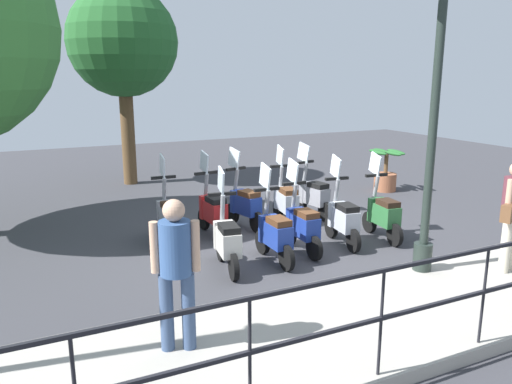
% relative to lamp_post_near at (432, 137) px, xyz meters
% --- Properties ---
extents(ground_plane, '(28.00, 28.00, 0.00)m').
position_rel_lamp_post_near_xyz_m(ground_plane, '(2.40, 0.92, -2.09)').
color(ground_plane, '#38383D').
extents(promenade_walkway, '(2.20, 20.00, 0.15)m').
position_rel_lamp_post_near_xyz_m(promenade_walkway, '(-0.75, 0.92, -2.01)').
color(promenade_walkway, '#A39E93').
rests_on(promenade_walkway, ground_plane).
extents(fence_railing, '(0.04, 16.03, 1.07)m').
position_rel_lamp_post_near_xyz_m(fence_railing, '(-1.80, 0.92, -1.19)').
color(fence_railing, black).
rests_on(fence_railing, promenade_walkway).
extents(lamp_post_near, '(0.26, 0.90, 4.36)m').
position_rel_lamp_post_near_xyz_m(lamp_post_near, '(0.00, 0.00, 0.00)').
color(lamp_post_near, '#232D28').
rests_on(lamp_post_near, promenade_walkway).
extents(pedestrian_distant, '(0.41, 0.47, 1.59)m').
position_rel_lamp_post_near_xyz_m(pedestrian_distant, '(-0.54, 3.81, -1.01)').
color(pedestrian_distant, '#384C70').
rests_on(pedestrian_distant, promenade_walkway).
extents(tree_distant, '(2.84, 2.84, 5.16)m').
position_rel_lamp_post_near_xyz_m(tree_distant, '(8.45, 2.42, 1.62)').
color(tree_distant, brown).
rests_on(tree_distant, ground_plane).
extents(potted_palm, '(1.06, 0.66, 1.05)m').
position_rel_lamp_post_near_xyz_m(potted_palm, '(4.75, -3.28, -1.64)').
color(potted_palm, '#9E5B3D').
rests_on(potted_palm, ground_plane).
extents(scooter_near_0, '(1.23, 0.44, 1.54)m').
position_rel_lamp_post_near_xyz_m(scooter_near_0, '(1.70, -0.67, -1.60)').
color(scooter_near_0, black).
rests_on(scooter_near_0, ground_plane).
extents(scooter_near_1, '(1.23, 0.45, 1.54)m').
position_rel_lamp_post_near_xyz_m(scooter_near_1, '(1.76, 0.15, -1.60)').
color(scooter_near_1, black).
rests_on(scooter_near_1, ground_plane).
extents(scooter_near_2, '(1.23, 0.44, 1.54)m').
position_rel_lamp_post_near_xyz_m(scooter_near_2, '(1.73, 0.99, -1.60)').
color(scooter_near_2, black).
rests_on(scooter_near_2, ground_plane).
extents(scooter_near_3, '(1.23, 0.44, 1.54)m').
position_rel_lamp_post_near_xyz_m(scooter_near_3, '(1.54, 1.61, -1.60)').
color(scooter_near_3, black).
rests_on(scooter_near_3, ground_plane).
extents(scooter_near_4, '(1.23, 0.46, 1.54)m').
position_rel_lamp_post_near_xyz_m(scooter_near_4, '(1.55, 2.41, -1.60)').
color(scooter_near_4, black).
rests_on(scooter_near_4, ground_plane).
extents(scooter_far_0, '(1.23, 0.47, 1.54)m').
position_rel_lamp_post_near_xyz_m(scooter_far_0, '(3.46, -0.30, -1.60)').
color(scooter_far_0, black).
rests_on(scooter_far_0, ground_plane).
extents(scooter_far_1, '(1.23, 0.45, 1.54)m').
position_rel_lamp_post_near_xyz_m(scooter_far_1, '(3.27, 0.45, -1.60)').
color(scooter_far_1, black).
rests_on(scooter_far_1, ground_plane).
extents(scooter_far_2, '(1.22, 0.50, 1.54)m').
position_rel_lamp_post_near_xyz_m(scooter_far_2, '(3.40, 1.28, -1.60)').
color(scooter_far_2, black).
rests_on(scooter_far_2, ground_plane).
extents(scooter_far_3, '(1.23, 0.44, 1.54)m').
position_rel_lamp_post_near_xyz_m(scooter_far_3, '(3.23, 2.00, -1.60)').
color(scooter_far_3, black).
rests_on(scooter_far_3, ground_plane).
extents(scooter_far_4, '(1.23, 0.44, 1.54)m').
position_rel_lamp_post_near_xyz_m(scooter_far_4, '(3.17, 2.85, -1.60)').
color(scooter_far_4, black).
rests_on(scooter_far_4, ground_plane).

